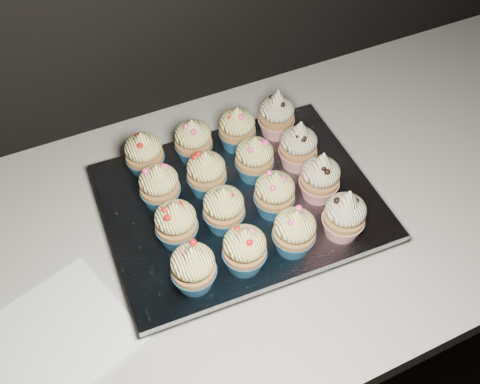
# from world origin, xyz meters

# --- Properties ---
(cabinet) EXTENTS (2.40, 0.60, 0.86)m
(cabinet) POSITION_xyz_m (0.00, 1.70, 0.43)
(cabinet) COLOR black
(cabinet) RESTS_ON ground
(worktop) EXTENTS (2.44, 0.64, 0.04)m
(worktop) POSITION_xyz_m (0.00, 1.70, 0.88)
(worktop) COLOR silver
(worktop) RESTS_ON cabinet
(napkin) EXTENTS (0.22, 0.22, 0.00)m
(napkin) POSITION_xyz_m (-0.31, 1.61, 0.90)
(napkin) COLOR white
(napkin) RESTS_ON worktop
(baking_tray) EXTENTS (0.40, 0.32, 0.02)m
(baking_tray) POSITION_xyz_m (0.01, 1.70, 0.91)
(baking_tray) COLOR black
(baking_tray) RESTS_ON worktop
(foil_lining) EXTENTS (0.44, 0.35, 0.01)m
(foil_lining) POSITION_xyz_m (0.01, 1.70, 0.93)
(foil_lining) COLOR silver
(foil_lining) RESTS_ON baking_tray
(cupcake_0) EXTENTS (0.06, 0.06, 0.08)m
(cupcake_0) POSITION_xyz_m (-0.11, 1.59, 0.97)
(cupcake_0) COLOR navy
(cupcake_0) RESTS_ON foil_lining
(cupcake_1) EXTENTS (0.06, 0.06, 0.08)m
(cupcake_1) POSITION_xyz_m (-0.04, 1.59, 0.97)
(cupcake_1) COLOR navy
(cupcake_1) RESTS_ON foil_lining
(cupcake_2) EXTENTS (0.06, 0.06, 0.08)m
(cupcake_2) POSITION_xyz_m (0.04, 1.59, 0.97)
(cupcake_2) COLOR navy
(cupcake_2) RESTS_ON foil_lining
(cupcake_3) EXTENTS (0.06, 0.06, 0.10)m
(cupcake_3) POSITION_xyz_m (0.12, 1.58, 0.97)
(cupcake_3) COLOR red
(cupcake_3) RESTS_ON foil_lining
(cupcake_4) EXTENTS (0.06, 0.06, 0.08)m
(cupcake_4) POSITION_xyz_m (-0.11, 1.67, 0.97)
(cupcake_4) COLOR navy
(cupcake_4) RESTS_ON foil_lining
(cupcake_5) EXTENTS (0.06, 0.06, 0.08)m
(cupcake_5) POSITION_xyz_m (-0.03, 1.67, 0.97)
(cupcake_5) COLOR navy
(cupcake_5) RESTS_ON foil_lining
(cupcake_6) EXTENTS (0.06, 0.06, 0.08)m
(cupcake_6) POSITION_xyz_m (0.05, 1.66, 0.97)
(cupcake_6) COLOR navy
(cupcake_6) RESTS_ON foil_lining
(cupcake_7) EXTENTS (0.06, 0.06, 0.10)m
(cupcake_7) POSITION_xyz_m (0.12, 1.66, 0.97)
(cupcake_7) COLOR red
(cupcake_7) RESTS_ON foil_lining
(cupcake_8) EXTENTS (0.06, 0.06, 0.08)m
(cupcake_8) POSITION_xyz_m (-0.11, 1.75, 0.97)
(cupcake_8) COLOR navy
(cupcake_8) RESTS_ON foil_lining
(cupcake_9) EXTENTS (0.06, 0.06, 0.08)m
(cupcake_9) POSITION_xyz_m (-0.03, 1.75, 0.97)
(cupcake_9) COLOR navy
(cupcake_9) RESTS_ON foil_lining
(cupcake_10) EXTENTS (0.06, 0.06, 0.08)m
(cupcake_10) POSITION_xyz_m (0.05, 1.74, 0.97)
(cupcake_10) COLOR navy
(cupcake_10) RESTS_ON foil_lining
(cupcake_11) EXTENTS (0.06, 0.06, 0.10)m
(cupcake_11) POSITION_xyz_m (0.13, 1.73, 0.97)
(cupcake_11) COLOR red
(cupcake_11) RESTS_ON foil_lining
(cupcake_12) EXTENTS (0.06, 0.06, 0.08)m
(cupcake_12) POSITION_xyz_m (-0.10, 1.83, 0.97)
(cupcake_12) COLOR navy
(cupcake_12) RESTS_ON foil_lining
(cupcake_13) EXTENTS (0.06, 0.06, 0.08)m
(cupcake_13) POSITION_xyz_m (-0.02, 1.82, 0.97)
(cupcake_13) COLOR navy
(cupcake_13) RESTS_ON foil_lining
(cupcake_14) EXTENTS (0.06, 0.06, 0.08)m
(cupcake_14) POSITION_xyz_m (0.06, 1.82, 0.97)
(cupcake_14) COLOR navy
(cupcake_14) RESTS_ON foil_lining
(cupcake_15) EXTENTS (0.06, 0.06, 0.10)m
(cupcake_15) POSITION_xyz_m (0.13, 1.82, 0.97)
(cupcake_15) COLOR red
(cupcake_15) RESTS_ON foil_lining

